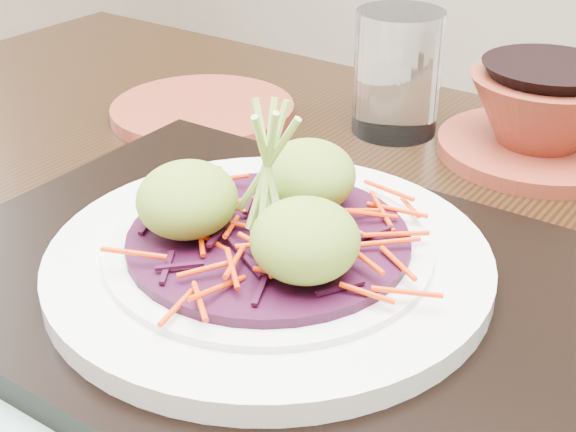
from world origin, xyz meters
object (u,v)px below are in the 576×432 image
Objects in this scene: terracotta_bowl_set at (541,121)px; water_glass at (397,73)px; serving_tray at (269,284)px; white_plate at (269,259)px; terracotta_side_plate at (203,111)px; dining_table at (276,385)px.

water_glass is at bearing -170.62° from terracotta_bowl_set.
white_plate is (0.00, -0.00, 0.02)m from serving_tray.
terracotta_side_plate is 0.91× the size of terracotta_bowl_set.
dining_table is 0.29m from water_glass.
dining_table is 2.87× the size of serving_tray.
serving_tray reaches higher than terracotta_side_plate.
terracotta_bowl_set reaches higher than dining_table.
serving_tray is 0.29m from water_glass.
serving_tray is 0.31m from terracotta_bowl_set.
white_plate reaches higher than serving_tray.
terracotta_bowl_set is at bearing 17.79° from terracotta_side_plate.
water_glass reaches higher than serving_tray.
water_glass reaches higher than dining_table.
dining_table is at bearing 119.21° from serving_tray.
water_glass is at bearing 102.46° from serving_tray.
white_plate is 0.29m from water_glass.
terracotta_bowl_set is (0.06, 0.30, 0.00)m from white_plate.
water_glass is 0.57× the size of terracotta_bowl_set.
terracotta_bowl_set reaches higher than terracotta_side_plate.
terracotta_bowl_set is at bearing 75.50° from dining_table.
white_plate is 1.54× the size of terracotta_side_plate.
serving_tray is 0.02m from white_plate.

